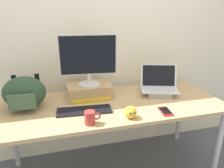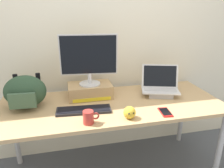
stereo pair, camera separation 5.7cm
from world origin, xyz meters
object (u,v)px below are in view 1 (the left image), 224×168
external_keyboard (84,110)px  desktop_monitor (88,59)px  messenger_backpack (24,93)px  cell_phone (166,111)px  toner_box_yellow (89,91)px  coffee_mug (90,118)px  plush_toy (131,112)px  open_laptop (159,88)px

external_keyboard → desktop_monitor: bearing=77.0°
messenger_backpack → cell_phone: messenger_backpack is taller
toner_box_yellow → desktop_monitor: (-0.00, -0.00, 0.31)m
toner_box_yellow → external_keyboard: size_ratio=0.89×
desktop_monitor → coffee_mug: 0.58m
desktop_monitor → coffee_mug: desktop_monitor is taller
toner_box_yellow → coffee_mug: bearing=-98.6°
desktop_monitor → coffee_mug: (-0.07, -0.48, -0.32)m
desktop_monitor → cell_phone: (0.54, -0.46, -0.36)m
messenger_backpack → plush_toy: size_ratio=3.69×
desktop_monitor → messenger_backpack: bearing=-164.0°
messenger_backpack → coffee_mug: (0.48, -0.39, -0.09)m
open_laptop → messenger_backpack: 1.21m
toner_box_yellow → plush_toy: toner_box_yellow is taller
desktop_monitor → messenger_backpack: (-0.55, -0.09, -0.23)m
coffee_mug → open_laptop: bearing=28.1°
coffee_mug → plush_toy: (0.31, 0.01, -0.00)m
coffee_mug → messenger_backpack: bearing=140.7°
toner_box_yellow → coffee_mug: toner_box_yellow is taller
cell_phone → coffee_mug: bearing=-171.9°
open_laptop → messenger_backpack: (-1.21, -0.00, 0.08)m
toner_box_yellow → desktop_monitor: size_ratio=0.79×
desktop_monitor → external_keyboard: (-0.09, -0.29, -0.36)m
external_keyboard → cell_phone: (0.63, -0.17, -0.01)m
toner_box_yellow → plush_toy: bearing=-63.5°
toner_box_yellow → messenger_backpack: (-0.55, -0.09, 0.08)m
messenger_backpack → desktop_monitor: bearing=12.6°
external_keyboard → plush_toy: size_ratio=4.71×
open_laptop → coffee_mug: 0.83m
external_keyboard → coffee_mug: coffee_mug is taller
plush_toy → cell_phone: bearing=3.4°
toner_box_yellow → messenger_backpack: messenger_backpack is taller
external_keyboard → toner_box_yellow: bearing=77.0°
external_keyboard → messenger_backpack: messenger_backpack is taller
desktop_monitor → toner_box_yellow: bearing=87.6°
toner_box_yellow → coffee_mug: 0.49m
desktop_monitor → open_laptop: size_ratio=1.28×
toner_box_yellow → cell_phone: size_ratio=2.48×
open_laptop → plush_toy: open_laptop is taller
coffee_mug → cell_phone: (0.62, 0.03, -0.04)m
messenger_backpack → plush_toy: bearing=-22.9°
open_laptop → plush_toy: bearing=-120.8°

